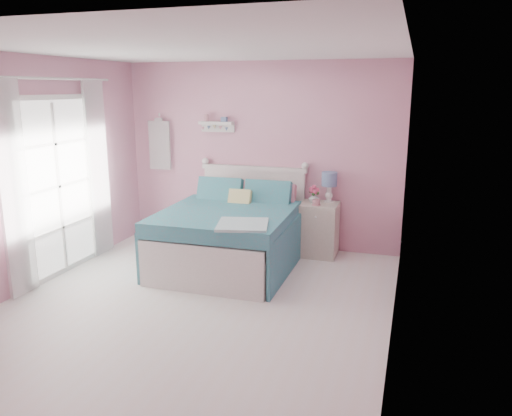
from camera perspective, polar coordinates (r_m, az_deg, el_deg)
The scene contains 13 objects.
floor at distance 5.43m, azimuth -6.79°, elevation -10.83°, with size 4.50×4.50×0.00m, color silver.
room_shell at distance 5.00m, azimuth -7.29°, elevation 5.96°, with size 4.50×4.50×4.50m.
bed at distance 6.40m, azimuth -2.88°, elevation -3.13°, with size 1.61×2.00×1.15m.
nightstand at distance 6.84m, azimuth 7.16°, elevation -2.43°, with size 0.50×0.49×0.73m.
table_lamp at distance 6.78m, azimuth 8.38°, elevation 3.03°, with size 0.21×0.21×0.41m.
vase at distance 6.73m, azimuth 6.63°, elevation 1.15°, with size 0.14×0.14×0.15m, color white.
teacup at distance 6.63m, azimuth 6.89°, elevation 0.66°, with size 0.10×0.10×0.08m, color #BE7F8B.
roses at distance 6.70m, azimuth 6.63°, elevation 2.09°, with size 0.14×0.11×0.12m.
wall_shelf at distance 7.23m, azimuth -4.51°, elevation 9.55°, with size 0.50×0.15×0.25m.
hanging_dress at distance 7.65m, azimuth -10.96°, elevation 7.05°, with size 0.34×0.03×0.72m, color white.
french_door at distance 6.46m, azimuth -21.67°, elevation 2.25°, with size 0.04×1.32×2.16m.
curtain_near at distance 5.87m, azimuth -25.93°, elevation 1.82°, with size 0.04×0.40×2.32m, color white.
curtain_far at distance 7.00m, azimuth -17.60°, elevation 4.25°, with size 0.04×0.40×2.32m, color white.
Camera 1 is at (2.10, -4.49, 2.24)m, focal length 35.00 mm.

